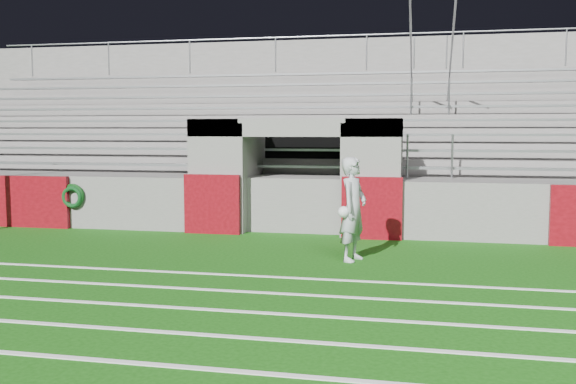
# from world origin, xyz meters

# --- Properties ---
(ground) EXTENTS (90.00, 90.00, 0.00)m
(ground) POSITION_xyz_m (0.00, 0.00, 0.00)
(ground) COLOR #134C0C
(ground) RESTS_ON ground
(field_markings) EXTENTS (28.00, 8.09, 0.01)m
(field_markings) POSITION_xyz_m (0.00, -5.00, 0.01)
(field_markings) COLOR white
(field_markings) RESTS_ON ground
(stadium_structure) EXTENTS (26.00, 8.48, 5.42)m
(stadium_structure) POSITION_xyz_m (0.00, 7.97, 1.49)
(stadium_structure) COLOR slate
(stadium_structure) RESTS_ON ground
(goalkeeper_with_ball) EXTENTS (0.63, 0.79, 1.87)m
(goalkeeper_with_ball) POSITION_xyz_m (1.65, 0.58, 0.94)
(goalkeeper_with_ball) COLOR #A9ADB3
(goalkeeper_with_ball) RESTS_ON ground
(hose_coil) EXTENTS (0.59, 0.15, 0.59)m
(hose_coil) POSITION_xyz_m (-5.28, 2.93, 0.78)
(hose_coil) COLOR #0B380F
(hose_coil) RESTS_ON ground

